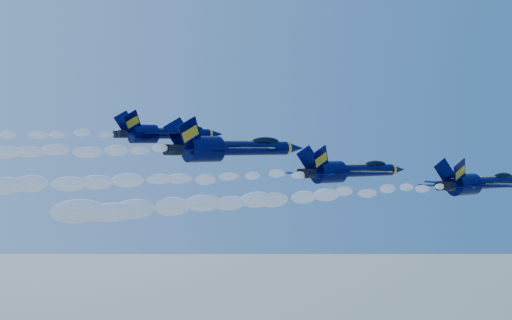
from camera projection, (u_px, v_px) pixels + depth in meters
jet_lead at (482, 183)px, 87.91m from camera, size 17.22×14.12×6.40m
smoke_trail_jet_lead at (285, 197)px, 69.54m from camera, size 47.44×1.92×1.73m
jet_second at (350, 171)px, 84.16m from camera, size 16.76×13.75×6.23m
smoke_trail_jet_second at (107, 182)px, 65.91m from camera, size 47.44×1.87×1.68m
jet_third at (231, 148)px, 86.01m from camera, size 20.09×16.48×7.46m
jet_fourth at (165, 133)px, 87.55m from camera, size 15.05×12.34×5.59m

